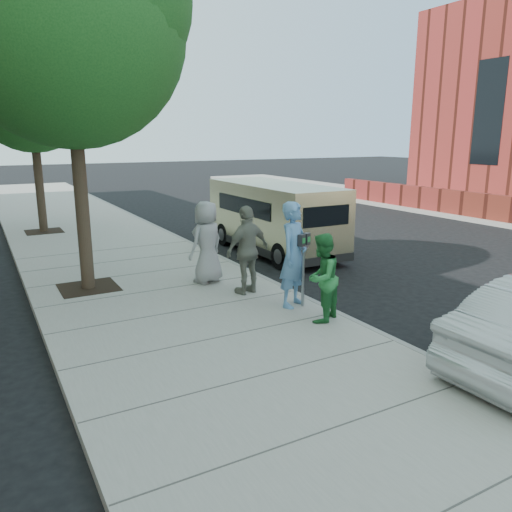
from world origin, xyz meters
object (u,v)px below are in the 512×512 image
object	(u,v)px
person_officer	(294,255)
person_striped_polo	(248,250)
tree_far	(31,88)
person_gray_shirt	(207,242)
tree_near	(69,19)
person_green_shirt	(322,278)
parking_meter	(304,254)
van	(272,216)

from	to	relation	value
person_officer	person_striped_polo	size ratio (longest dim) A/B	1.10
tree_far	person_gray_shirt	xyz separation A→B (m)	(2.39, -8.47, -3.82)
tree_near	person_officer	distance (m)	6.28
person_gray_shirt	person_officer	bearing A→B (deg)	86.84
tree_near	person_green_shirt	bearing A→B (deg)	-52.28
person_striped_polo	person_gray_shirt	bearing A→B (deg)	-83.66
tree_far	person_gray_shirt	size ratio (longest dim) A/B	3.55
parking_meter	person_green_shirt	size ratio (longest dim) A/B	0.90
tree_near	van	bearing A→B (deg)	15.70
tree_near	tree_far	size ratio (longest dim) A/B	1.16
tree_far	person_officer	world-z (taller)	tree_far
person_gray_shirt	person_green_shirt	bearing A→B (deg)	81.16
tree_near	tree_far	xyz separation A→B (m)	(-0.00, 7.60, -0.66)
person_officer	person_gray_shirt	xyz separation A→B (m)	(-0.79, 2.29, -0.10)
person_officer	person_gray_shirt	world-z (taller)	person_officer
person_green_shirt	tree_near	bearing A→B (deg)	-81.27
person_gray_shirt	person_striped_polo	world-z (taller)	person_striped_polo
person_striped_polo	tree_near	bearing A→B (deg)	-49.02
tree_far	person_officer	distance (m)	11.83
tree_near	person_gray_shirt	xyz separation A→B (m)	(2.39, -0.87, -4.48)
van	person_green_shirt	xyz separation A→B (m)	(-2.40, -5.64, -0.14)
person_gray_shirt	person_striped_polo	bearing A→B (deg)	87.20
person_officer	person_gray_shirt	bearing A→B (deg)	81.73
person_striped_polo	person_officer	bearing A→B (deg)	95.61
parking_meter	person_striped_polo	bearing A→B (deg)	91.01
person_green_shirt	person_striped_polo	size ratio (longest dim) A/B	0.86
tree_far	van	bearing A→B (deg)	-47.40
person_gray_shirt	van	bearing A→B (deg)	-164.74
van	person_green_shirt	distance (m)	6.13
tree_near	van	xyz separation A→B (m)	(5.55, 1.56, -4.47)
tree_far	van	distance (m)	9.05
person_officer	person_green_shirt	size ratio (longest dim) A/B	1.28
van	tree_far	bearing A→B (deg)	132.84
person_officer	person_green_shirt	world-z (taller)	person_officer
parking_meter	person_green_shirt	world-z (taller)	person_green_shirt
tree_near	person_striped_polo	distance (m)	5.65
parking_meter	van	bearing A→B (deg)	43.91
tree_far	person_green_shirt	size ratio (longest dim) A/B	4.13
tree_near	parking_meter	bearing A→B (deg)	-44.74
tree_far	van	world-z (taller)	tree_far
tree_far	person_officer	bearing A→B (deg)	-73.51
person_officer	van	bearing A→B (deg)	35.97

